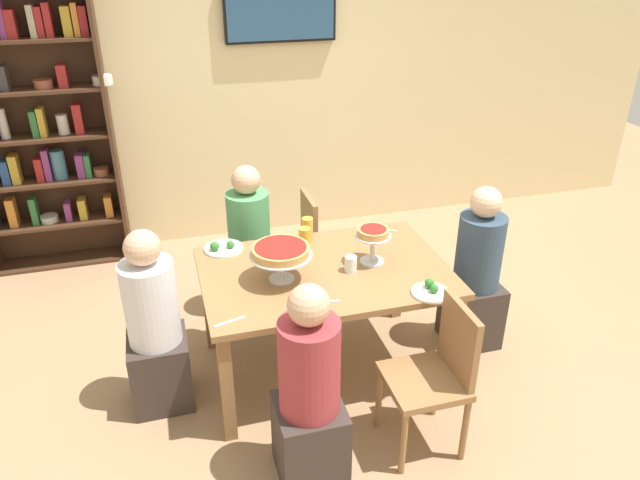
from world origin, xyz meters
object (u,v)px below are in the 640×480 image
beer_glass_amber_short (305,239)px  cutlery_fork_near (323,301)px  chair_near_right (437,371)px  cutlery_knife_near (230,322)px  television (280,8)px  diner_near_left (310,400)px  diner_far_left (250,252)px  deep_dish_pizza_stand (281,253)px  diner_head_west (155,333)px  water_glass_clear_near (351,264)px  beer_glass_amber_tall (308,229)px  chair_far_right (323,243)px  bookshelf (40,133)px  salad_plate_far_diner (223,248)px  salad_plate_near_diner (431,290)px  personal_pizza_stand (373,237)px  dining_table (325,282)px  diner_head_east (476,279)px  cutlery_fork_far (384,230)px

beer_glass_amber_short → cutlery_fork_near: (-0.05, -0.60, -0.08)m
chair_near_right → cutlery_knife_near: chair_near_right is taller
television → diner_near_left: bearing=-100.6°
diner_far_left → deep_dish_pizza_stand: size_ratio=3.18×
diner_head_west → deep_dish_pizza_stand: diner_head_west is taller
water_glass_clear_near → beer_glass_amber_tall: bearing=107.3°
chair_far_right → cutlery_knife_near: size_ratio=4.83×
bookshelf → deep_dish_pizza_stand: size_ratio=6.11×
bookshelf → television: size_ratio=2.36×
beer_glass_amber_tall → cutlery_fork_near: bearing=-98.3°
salad_plate_far_diner → cutlery_fork_near: bearing=-59.2°
salad_plate_near_diner → salad_plate_far_diner: (-1.05, 0.83, -0.00)m
chair_near_right → beer_glass_amber_tall: bearing=18.8°
diner_head_west → cutlery_fork_near: bearing=-18.8°
personal_pizza_stand → bookshelf: bearing=135.7°
dining_table → salad_plate_far_diner: (-0.55, 0.42, 0.11)m
diner_far_left → chair_near_right: size_ratio=1.32×
chair_near_right → dining_table: bearing=27.6°
diner_head_west → chair_near_right: bearing=-27.4°
diner_head_east → personal_pizza_stand: 0.86m
dining_table → chair_far_right: (0.23, 0.80, -0.16)m
bookshelf → beer_glass_amber_tall: 2.40m
personal_pizza_stand → cutlery_fork_far: (0.23, 0.38, -0.17)m
personal_pizza_stand → salad_plate_far_diner: bearing=154.6°
diner_far_left → personal_pizza_stand: 1.09m
bookshelf → diner_far_left: size_ratio=1.92×
bookshelf → water_glass_clear_near: size_ratio=22.91×
chair_near_right → personal_pizza_stand: bearing=6.8°
water_glass_clear_near → cutlery_fork_near: bearing=-132.1°
beer_glass_amber_tall → television: bearing=82.3°
television → diner_head_west: 2.89m
diner_head_west → diner_far_left: (0.69, 0.82, 0.00)m
personal_pizza_stand → diner_far_left: bearing=128.6°
salad_plate_far_diner → beer_glass_amber_tall: size_ratio=1.58×
diner_head_east → diner_far_left: size_ratio=1.00×
personal_pizza_stand → cutlery_fork_near: size_ratio=1.28×
television → diner_far_left: (-0.56, -1.31, -1.50)m
chair_far_right → cutlery_knife_near: bearing=-35.6°
salad_plate_near_diner → cutlery_fork_far: 0.81m
television → personal_pizza_stand: bearing=-88.1°
chair_near_right → cutlery_knife_near: 1.12m
salad_plate_near_diner → salad_plate_far_diner: salad_plate_far_diner is taller
diner_head_west → beer_glass_amber_short: bearing=16.8°
diner_head_west → salad_plate_near_diner: size_ratio=5.26×
chair_far_right → beer_glass_amber_tall: (-0.22, -0.40, 0.33)m
diner_head_east → cutlery_fork_far: diner_head_east is taller
bookshelf → cutlery_fork_near: 2.89m
television → cutlery_fork_near: bearing=-97.9°
chair_near_right → cutlery_knife_near: (-1.02, 0.37, 0.26)m
dining_table → cutlery_fork_near: 0.36m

